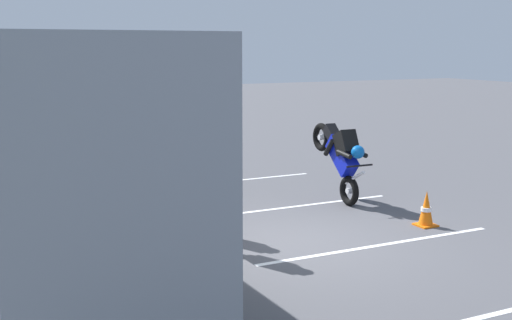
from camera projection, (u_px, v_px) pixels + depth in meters
ground_plane at (288, 243)px, 10.51m from camera, size 80.00×80.00×0.00m
tour_bus at (0, 146)px, 9.81m from camera, size 11.38×2.82×3.25m
spectator_far_left at (210, 182)px, 10.06m from camera, size 0.57×0.32×1.77m
spectator_left at (189, 172)px, 10.99m from camera, size 0.57×0.32×1.75m
spectator_centre at (145, 163)px, 12.11m from camera, size 0.57×0.32×1.66m
parked_motorcycle_silver at (172, 243)px, 8.93m from camera, size 2.05×0.58×0.99m
stunt_motorcycle at (341, 154)px, 13.11m from camera, size 2.04×0.58×1.65m
traffic_cone at (426, 209)px, 11.47m from camera, size 0.34×0.34×0.63m
bay_line_b at (380, 245)px, 10.40m from camera, size 0.11×4.41×0.01m
bay_line_c at (293, 207)px, 12.88m from camera, size 0.11×4.33×0.01m
bay_line_d at (234, 181)px, 15.35m from camera, size 0.11×3.92×0.01m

